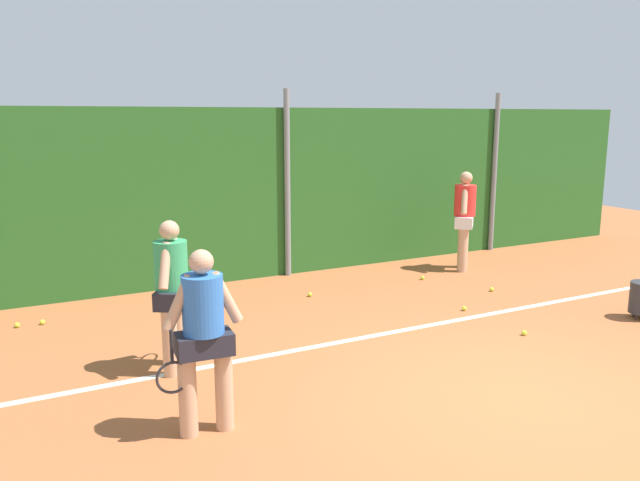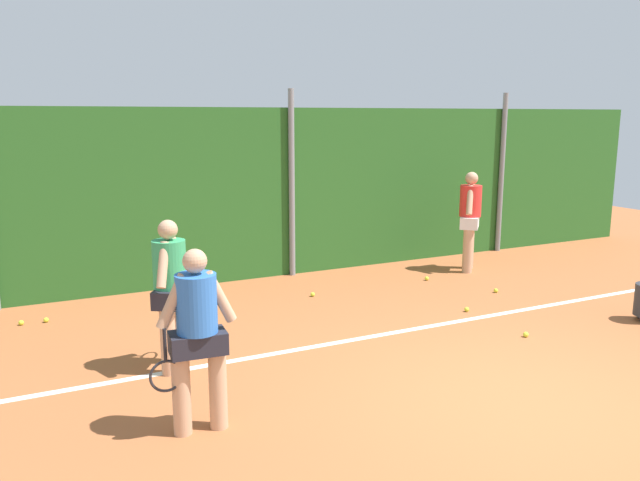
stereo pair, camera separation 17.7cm
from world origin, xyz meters
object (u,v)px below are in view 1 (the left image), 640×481
object	(u,v)px
player_midcourt	(172,288)
tennis_ball_6	(42,322)
tennis_ball_3	(17,325)
tennis_ball_4	(310,294)
tennis_ball_5	(524,333)
player_backcourt_far	(464,215)
tennis_ball_2	(422,278)
tennis_ball_1	(464,308)
tennis_ball_0	(492,289)
player_foreground_near	(203,332)

from	to	relation	value
player_midcourt	tennis_ball_6	size ratio (longest dim) A/B	24.56
tennis_ball_3	tennis_ball_4	size ratio (longest dim) A/B	1.00
tennis_ball_3	tennis_ball_5	bearing A→B (deg)	-30.06
player_backcourt_far	tennis_ball_2	distance (m)	1.44
player_backcourt_far	tennis_ball_2	xyz separation A→B (m)	(-1.06, -0.27, -0.94)
tennis_ball_4	tennis_ball_5	world-z (taller)	same
player_midcourt	tennis_ball_1	size ratio (longest dim) A/B	24.56
tennis_ball_0	tennis_ball_3	xyz separation A→B (m)	(-6.60, 1.52, 0.00)
player_backcourt_far	tennis_ball_1	size ratio (longest dim) A/B	26.22
tennis_ball_0	tennis_ball_2	xyz separation A→B (m)	(-0.52, 1.07, 0.00)
player_midcourt	tennis_ball_4	size ratio (longest dim) A/B	24.56
tennis_ball_1	tennis_ball_3	size ratio (longest dim) A/B	1.00
tennis_ball_6	tennis_ball_4	bearing A→B (deg)	-7.02
tennis_ball_1	tennis_ball_4	bearing A→B (deg)	134.70
tennis_ball_0	tennis_ball_5	world-z (taller)	same
player_backcourt_far	tennis_ball_6	size ratio (longest dim) A/B	26.22
player_foreground_near	tennis_ball_6	bearing A→B (deg)	-69.68
tennis_ball_0	tennis_ball_6	size ratio (longest dim) A/B	1.00
player_midcourt	tennis_ball_0	bearing A→B (deg)	-50.66
player_midcourt	tennis_ball_5	world-z (taller)	player_midcourt
player_backcourt_far	tennis_ball_5	xyz separation A→B (m)	(-1.57, -3.04, -0.94)
tennis_ball_4	tennis_ball_1	bearing A→B (deg)	-45.30
tennis_ball_5	tennis_ball_6	xyz separation A→B (m)	(-5.27, 3.20, 0.00)
player_backcourt_far	tennis_ball_6	bearing A→B (deg)	131.83
player_backcourt_far	tennis_ball_4	world-z (taller)	player_backcourt_far
player_backcourt_far	tennis_ball_0	bearing A→B (deg)	-158.69
tennis_ball_5	tennis_ball_6	world-z (taller)	same
tennis_ball_1	tennis_ball_2	size ratio (longest dim) A/B	1.00
player_foreground_near	player_backcourt_far	xyz separation A→B (m)	(5.80, 3.57, 0.07)
tennis_ball_1	tennis_ball_2	xyz separation A→B (m)	(0.50, 1.64, 0.00)
player_backcourt_far	tennis_ball_1	xyz separation A→B (m)	(-1.56, -1.91, -0.94)
tennis_ball_2	player_backcourt_far	bearing A→B (deg)	14.16
tennis_ball_2	tennis_ball_6	distance (m)	5.79
tennis_ball_5	player_foreground_near	bearing A→B (deg)	-172.86
player_backcourt_far	tennis_ball_3	xyz separation A→B (m)	(-7.14, 0.18, -0.94)
tennis_ball_1	tennis_ball_0	bearing A→B (deg)	29.07
tennis_ball_1	tennis_ball_5	bearing A→B (deg)	-90.28
tennis_ball_0	tennis_ball_2	size ratio (longest dim) A/B	1.00
tennis_ball_5	tennis_ball_6	bearing A→B (deg)	148.71
tennis_ball_4	tennis_ball_3	bearing A→B (deg)	173.22
player_backcourt_far	tennis_ball_2	bearing A→B (deg)	147.34
tennis_ball_1	tennis_ball_4	distance (m)	2.28
tennis_ball_1	tennis_ball_6	world-z (taller)	same
tennis_ball_2	tennis_ball_3	world-z (taller)	same
player_midcourt	player_backcourt_far	distance (m)	6.05
tennis_ball_2	tennis_ball_6	size ratio (longest dim) A/B	1.00
tennis_ball_0	tennis_ball_5	distance (m)	1.99
player_backcourt_far	tennis_ball_4	xyz separation A→B (m)	(-3.16, -0.29, -0.94)
tennis_ball_0	tennis_ball_2	world-z (taller)	same
player_midcourt	tennis_ball_0	xyz separation A→B (m)	(5.14, 0.76, -0.87)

